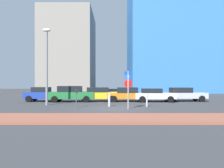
{
  "coord_description": "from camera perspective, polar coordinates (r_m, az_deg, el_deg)",
  "views": [
    {
      "loc": [
        -0.08,
        -17.43,
        1.92
      ],
      "look_at": [
        -0.01,
        1.92,
        1.84
      ],
      "focal_mm": 37.37,
      "sensor_mm": 36.0,
      "label": 1
    }
  ],
  "objects": [
    {
      "name": "ground_plane",
      "position": [
        17.54,
        0.07,
        -6.04
      ],
      "size": [
        120.0,
        120.0,
        0.0
      ],
      "primitive_type": "plane",
      "color": "#38383A"
    },
    {
      "name": "sidewalk_brick",
      "position": [
        12.33,
        0.18,
        -8.37
      ],
      "size": [
        40.0,
        3.09,
        0.14
      ],
      "primitive_type": "cube",
      "color": "#93513D",
      "rests_on": "ground"
    },
    {
      "name": "parked_car_blue",
      "position": [
        25.26,
        -16.52,
        -2.4
      ],
      "size": [
        4.02,
        1.97,
        1.49
      ],
      "color": "#1E389E",
      "rests_on": "ground"
    },
    {
      "name": "parked_car_green",
      "position": [
        24.23,
        -10.2,
        -2.33
      ],
      "size": [
        4.7,
        2.17,
        1.62
      ],
      "color": "#237238",
      "rests_on": "ground"
    },
    {
      "name": "parked_car_yellow",
      "position": [
        24.26,
        -3.56,
        -2.46
      ],
      "size": [
        4.12,
        2.1,
        1.46
      ],
      "color": "gold",
      "rests_on": "ground"
    },
    {
      "name": "parked_car_orange",
      "position": [
        24.29,
        3.73,
        -2.5
      ],
      "size": [
        4.4,
        2.08,
        1.46
      ],
      "color": "orange",
      "rests_on": "ground"
    },
    {
      "name": "parked_car_white",
      "position": [
        24.16,
        10.12,
        -2.6
      ],
      "size": [
        4.13,
        2.15,
        1.36
      ],
      "color": "white",
      "rests_on": "ground"
    },
    {
      "name": "parked_car_silver",
      "position": [
        25.61,
        16.9,
        -2.38
      ],
      "size": [
        4.4,
        2.09,
        1.45
      ],
      "color": "#B7BABF",
      "rests_on": "ground"
    },
    {
      "name": "parking_sign_post",
      "position": [
        17.18,
        3.78,
        -0.27
      ],
      "size": [
        0.6,
        0.1,
        2.81
      ],
      "color": "gray",
      "rests_on": "ground"
    },
    {
      "name": "parking_meter",
      "position": [
        18.19,
        -8.92,
        -2.87
      ],
      "size": [
        0.18,
        0.14,
        1.44
      ],
      "color": "#4C4C51",
      "rests_on": "ground"
    },
    {
      "name": "street_lamp",
      "position": [
        20.98,
        -15.89,
        5.74
      ],
      "size": [
        0.7,
        0.36,
        6.64
      ],
      "color": "gray",
      "rests_on": "ground"
    },
    {
      "name": "traffic_bollard_near",
      "position": [
        19.08,
        8.34,
        -3.96
      ],
      "size": [
        0.14,
        0.14,
        1.04
      ],
      "primitive_type": "cylinder",
      "color": "#B7B7BC",
      "rests_on": "ground"
    },
    {
      "name": "traffic_bollard_mid",
      "position": [
        19.04,
        -0.87,
        -3.94
      ],
      "size": [
        0.18,
        0.18,
        1.06
      ],
      "primitive_type": "cylinder",
      "color": "#B7B7BC",
      "rests_on": "ground"
    },
    {
      "name": "building_colorful_midrise",
      "position": [
        53.26,
        13.87,
        14.33
      ],
      "size": [
        17.6,
        16.02,
        29.79
      ],
      "primitive_type": "cube",
      "color": "#3372BF",
      "rests_on": "ground"
    },
    {
      "name": "building_under_construction",
      "position": [
        54.39,
        -10.54,
        7.55
      ],
      "size": [
        10.76,
        15.44,
        17.68
      ],
      "primitive_type": "cube",
      "color": "gray",
      "rests_on": "ground"
    }
  ]
}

